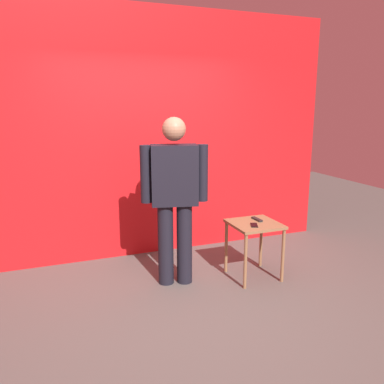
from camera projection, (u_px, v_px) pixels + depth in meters
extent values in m
plane|color=#59544F|center=(196.00, 308.00, 3.75)|extent=(12.00, 12.00, 0.00)
cube|color=red|center=(149.00, 135.00, 4.89)|extent=(4.87, 0.12, 3.05)
cylinder|color=black|center=(166.00, 244.00, 4.18)|extent=(0.20, 0.20, 0.88)
cylinder|color=black|center=(184.00, 244.00, 4.21)|extent=(0.20, 0.20, 0.88)
cube|color=black|center=(174.00, 175.00, 4.03)|extent=(0.52, 0.34, 0.62)
cube|color=red|center=(173.00, 170.00, 4.14)|extent=(0.13, 0.04, 0.52)
cube|color=#C68CB7|center=(173.00, 172.00, 4.15)|extent=(0.05, 0.02, 0.47)
cylinder|color=black|center=(146.00, 174.00, 3.99)|extent=(0.14, 0.14, 0.59)
cylinder|color=black|center=(202.00, 173.00, 4.06)|extent=(0.14, 0.14, 0.59)
sphere|color=#A87A5B|center=(174.00, 129.00, 3.92)|extent=(0.24, 0.24, 0.24)
cube|color=olive|center=(255.00, 224.00, 4.30)|extent=(0.52, 0.52, 0.03)
cylinder|color=olive|center=(245.00, 262.00, 4.08)|extent=(0.04, 0.04, 0.60)
cylinder|color=olive|center=(283.00, 256.00, 4.24)|extent=(0.04, 0.04, 0.60)
cylinder|color=olive|center=(226.00, 247.00, 4.49)|extent=(0.04, 0.04, 0.60)
cylinder|color=olive|center=(261.00, 242.00, 4.65)|extent=(0.04, 0.04, 0.60)
cube|color=black|center=(254.00, 225.00, 4.19)|extent=(0.12, 0.16, 0.01)
cube|color=black|center=(257.00, 219.00, 4.39)|extent=(0.05, 0.17, 0.02)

